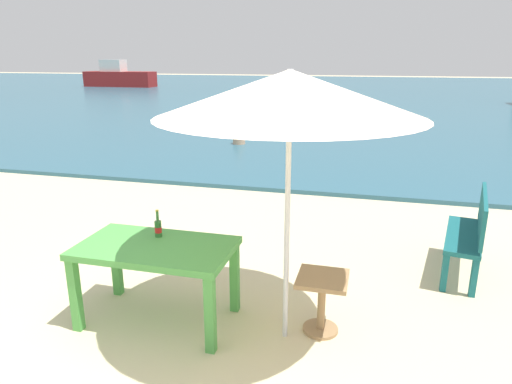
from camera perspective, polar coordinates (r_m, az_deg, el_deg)
ground_plane at (r=3.88m, az=-7.16°, el=-21.55°), size 120.00×120.00×0.00m
sea_water at (r=32.92m, az=12.81°, el=12.09°), size 120.00×50.00×0.08m
picnic_table_green at (r=4.27m, az=-12.38°, el=-7.85°), size 1.40×0.80×0.76m
beer_bottle_amber at (r=4.38m, az=-12.14°, el=-4.34°), size 0.07×0.07×0.26m
patio_umbrella at (r=3.55m, az=4.25°, el=12.14°), size 2.10×2.10×2.30m
side_table_wood at (r=4.19m, az=8.23°, el=-12.72°), size 0.44×0.44×0.54m
bench_teal_center at (r=5.64m, az=25.31°, el=-4.22°), size 0.57×1.24×0.95m
swimmer_person at (r=12.61m, az=-2.15°, el=6.75°), size 0.34×0.34×0.41m
boat_sailboat at (r=39.11m, az=-16.76°, el=13.61°), size 5.71×1.56×2.08m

